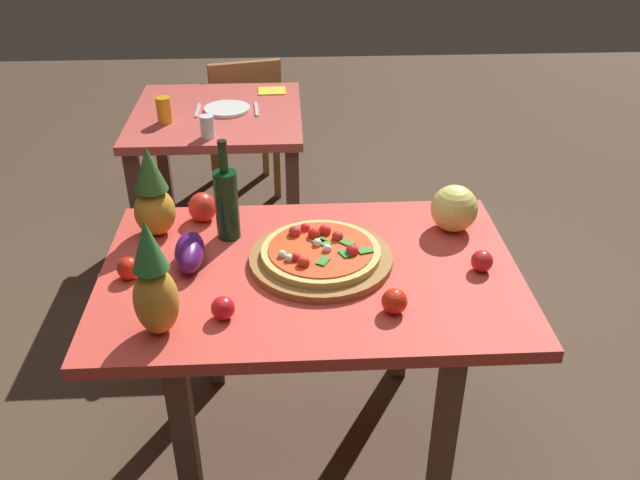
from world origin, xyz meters
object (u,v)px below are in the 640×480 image
Objects in this scene: pineapple_right at (154,284)px; dinner_plate at (227,109)px; melon at (454,208)px; tomato_at_corner at (223,308)px; pineapple_left at (153,196)px; drinking_glass_juice at (164,110)px; pizza at (320,251)px; pizza_board at (321,259)px; eggplant at (190,252)px; drinking_glass_water at (207,127)px; dining_chair at (244,119)px; display_table at (310,294)px; tomato_by_bottle at (129,268)px; napkin_folded at (272,91)px; wine_bottle at (227,202)px; fork_utensil at (198,110)px; tomato_beside_pepper at (482,261)px; tomato_near_board at (394,301)px; bell_pepper at (202,207)px; knife_utensil at (257,109)px; background_table at (219,136)px.

dinner_plate is at bearing 87.70° from pineapple_right.
tomato_at_corner is (-0.73, -0.45, -0.04)m from melon.
pineapple_left is 1.17m from dinner_plate.
pizza is at bearing -61.92° from drinking_glass_juice.
eggplant is at bearing 178.59° from pizza_board.
dining_chair is at bearing 84.21° from drinking_glass_water.
display_table is at bearing 34.17° from pineapple_right.
dinner_plate is (0.27, 0.14, -0.05)m from drinking_glass_juice.
pineapple_right is (-0.41, -0.28, 0.25)m from display_table.
tomato_by_bottle reaches higher than napkin_folded.
display_table is 5.76× the size of dinner_plate.
pizza is 3.77× the size of drinking_glass_water.
display_table is 0.55m from pineapple_right.
wine_bottle is 0.21m from eggplant.
eggplant is 1.35m from fork_utensil.
tomato_at_corner is 0.36m from tomato_by_bottle.
tomato_beside_pepper is at bearing -8.36° from pizza_board.
pineapple_right reaches higher than dinner_plate.
melon is at bearing 22.05° from pizza_board.
dinner_plate is (0.20, 1.41, -0.03)m from tomato_by_bottle.
tomato_near_board is (0.19, -0.26, 0.02)m from pizza_board.
melon is 1.60× the size of drinking_glass_water.
bell_pepper is 1.51× the size of tomato_by_bottle.
pineapple_right reaches higher than fork_utensil.
dining_chair is 7.20× the size of drinking_glass_juice.
napkin_folded is at bearing 71.03° from knife_utensil.
background_table is at bearing 107.54° from pizza.
fork_utensil is at bearing 103.49° from drinking_glass_water.
pizza is at bearing 171.37° from tomato_beside_pepper.
tomato_beside_pepper reaches higher than pizza_board.
napkin_folded is (-0.61, 1.44, -0.07)m from melon.
bell_pepper is at bearing 84.70° from pineapple_right.
knife_utensil is at bearing -104.90° from napkin_folded.
drinking_glass_juice is 0.64m from napkin_folded.
tomato_at_corner is (0.12, -0.27, -0.01)m from eggplant.
tomato_beside_pepper is 1.43m from drinking_glass_water.
melon reaches higher than tomato_at_corner.
tomato_beside_pepper is 1.82m from napkin_folded.
eggplant reaches higher than pizza_board.
pineapple_right reaches higher than napkin_folded.
dining_chair is at bearing 73.71° from fork_utensil.
tomato_by_bottle is at bearing 70.14° from dining_chair.
fork_utensil is at bearing 89.32° from pineapple_left.
drinking_glass_juice is (-0.25, 1.21, 0.01)m from eggplant.
drinking_glass_water reaches higher than eggplant.
pineapple_left is at bearing -149.77° from bell_pepper.
pineapple_left reaches higher than fork_utensil.
background_table is 2.27× the size of pizza.
pizza is at bearing -21.12° from pineapple_left.
pineapple_left is (-0.53, 0.21, 0.13)m from pizza_board.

